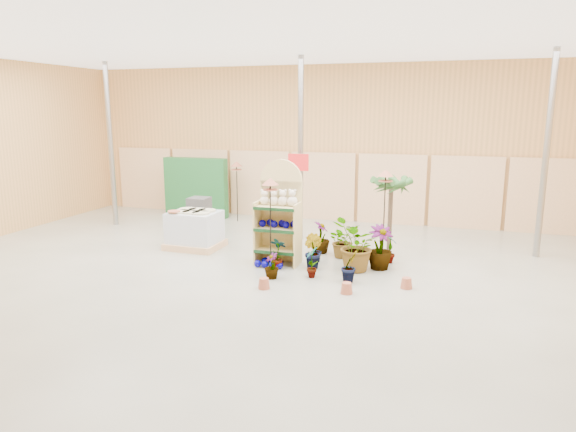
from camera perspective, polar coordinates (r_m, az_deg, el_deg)
name	(u,v)px	position (r m, az deg, el deg)	size (l,w,h in m)	color
room	(265,161)	(10.30, -2.59, 6.09)	(15.20, 12.10, 4.70)	gray
display_shelf	(280,216)	(10.90, -0.91, 0.00)	(0.93, 0.58, 2.21)	tan
teddy_bears	(280,199)	(10.72, -0.95, 1.91)	(0.82, 0.22, 0.35)	#F3E4D0
gazing_balls_shelf	(278,224)	(10.81, -1.12, -0.86)	(0.81, 0.28, 0.15)	#040180
gazing_balls_floor	(270,263)	(10.78, -2.01, -5.27)	(0.63, 0.39, 0.15)	#040180
pallet_stack	(195,230)	(12.33, -10.31, -1.51)	(1.26, 1.06, 0.91)	tan
charcoal_planters	(196,219)	(13.60, -10.17, -0.37)	(0.80, 0.50, 1.00)	#333333
trellis_stock	(196,187)	(15.89, -10.19, 3.14)	(2.00, 0.30, 1.80)	#1D5D2A
offer_sign	(298,180)	(12.30, 1.17, 4.00)	(0.50, 0.08, 2.20)	gray
bird_table_front	(270,185)	(10.28, -1.99, 3.50)	(0.34, 0.34, 1.89)	black
bird_table_right	(386,176)	(10.94, 10.79, 4.35)	(0.34, 0.34, 2.00)	black
bird_table_back	(237,166)	(14.93, -5.74, 5.57)	(0.34, 0.34, 1.76)	black
palm	(391,184)	(11.46, 11.41, 3.48)	(0.70, 0.70, 1.89)	brown
potted_plant_0	(278,253)	(10.56, -1.12, -4.14)	(0.35, 0.24, 0.67)	#2D5C26
potted_plant_1	(312,251)	(10.60, 2.65, -3.94)	(0.40, 0.32, 0.73)	#2D5C26
potted_plant_2	(356,246)	(10.43, 7.60, -3.30)	(0.97, 0.84, 1.08)	#2D5C26
potted_plant_3	(380,247)	(10.70, 10.19, -3.45)	(0.51, 0.51, 0.91)	#2D5C26
potted_plant_4	(390,247)	(11.17, 11.29, -3.44)	(0.36, 0.25, 0.69)	#2D5C26
potted_plant_5	(316,250)	(11.11, 3.18, -3.77)	(0.29, 0.23, 0.52)	#2D5C26
potted_plant_6	(343,240)	(11.45, 6.15, -2.70)	(0.69, 0.60, 0.77)	#2D5C26
potted_plant_7	(272,266)	(10.01, -1.83, -5.54)	(0.29, 0.29, 0.51)	#2D5C26
potted_plant_8	(312,262)	(10.06, 2.64, -5.12)	(0.33, 0.22, 0.62)	#2D5C26
potted_plant_9	(350,266)	(9.86, 6.88, -5.54)	(0.34, 0.28, 0.63)	#2D5C26
potted_plant_11	(321,237)	(11.75, 3.66, -2.38)	(0.41, 0.41, 0.73)	#2D5C26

